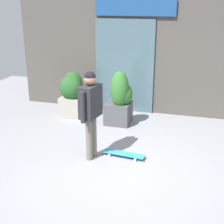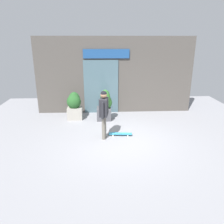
{
  "view_description": "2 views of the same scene",
  "coord_description": "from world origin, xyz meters",
  "px_view_note": "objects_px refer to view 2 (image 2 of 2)",
  "views": [
    {
      "loc": [
        1.39,
        -4.97,
        2.94
      ],
      "look_at": [
        -0.26,
        0.7,
        0.84
      ],
      "focal_mm": 51.22,
      "sensor_mm": 36.0,
      "label": 1
    },
    {
      "loc": [
        -0.63,
        -6.78,
        3.34
      ],
      "look_at": [
        -0.26,
        0.7,
        0.84
      ],
      "focal_mm": 35.09,
      "sensor_mm": 36.0,
      "label": 2
    }
  ],
  "objects_px": {
    "skateboard": "(120,134)",
    "planter_box_right": "(105,106)",
    "planter_box_left": "(74,105)",
    "skateboarder": "(104,110)"
  },
  "relations": [
    {
      "from": "skateboarder",
      "to": "planter_box_left",
      "type": "distance_m",
      "value": 2.44
    },
    {
      "from": "skateboard",
      "to": "skateboarder",
      "type": "bearing_deg",
      "value": -156.16
    },
    {
      "from": "planter_box_left",
      "to": "planter_box_right",
      "type": "relative_size",
      "value": 0.88
    },
    {
      "from": "skateboarder",
      "to": "planter_box_right",
      "type": "relative_size",
      "value": 1.27
    },
    {
      "from": "skateboarder",
      "to": "planter_box_right",
      "type": "height_order",
      "value": "skateboarder"
    },
    {
      "from": "skateboard",
      "to": "planter_box_right",
      "type": "distance_m",
      "value": 1.83
    },
    {
      "from": "skateboard",
      "to": "planter_box_right",
      "type": "bearing_deg",
      "value": 112.81
    },
    {
      "from": "skateboard",
      "to": "planter_box_right",
      "type": "height_order",
      "value": "planter_box_right"
    },
    {
      "from": "planter_box_left",
      "to": "planter_box_right",
      "type": "height_order",
      "value": "planter_box_right"
    },
    {
      "from": "skateboard",
      "to": "planter_box_left",
      "type": "distance_m",
      "value": 2.68
    }
  ]
}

